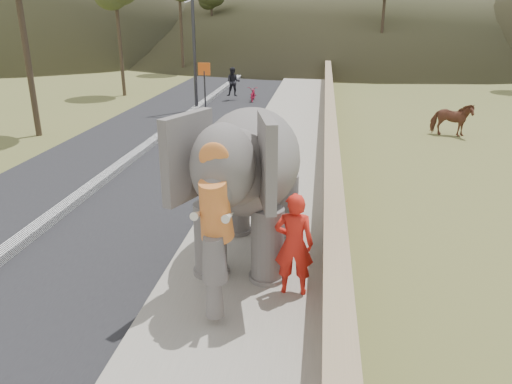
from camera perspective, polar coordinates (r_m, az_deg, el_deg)
ground at (r=7.74m, az=-4.06°, el=-18.26°), size 160.00×160.00×0.00m
road at (r=17.79m, az=-13.59°, el=3.87°), size 7.00×120.00×0.03m
median at (r=17.77m, az=-13.62°, el=4.17°), size 0.35×120.00×0.22m
walkway at (r=16.67m, az=2.71°, el=3.56°), size 3.00×120.00×0.15m
parapet at (r=16.50m, az=8.47°, el=4.90°), size 0.30×120.00×1.10m
lamppost at (r=25.43m, az=-6.54°, el=20.07°), size 1.76×0.36×8.00m
signboard at (r=25.42m, az=-5.91°, el=12.79°), size 0.60×0.08×2.40m
cow at (r=21.74m, az=21.44°, el=7.73°), size 1.73×1.10×1.36m
elephant_and_man at (r=9.62m, az=-0.60°, el=1.19°), size 2.52×4.42×3.09m
motorcyclist at (r=28.53m, az=-1.48°, el=11.83°), size 1.84×1.60×1.84m
trees at (r=34.13m, az=8.61°, el=18.18°), size 47.62×42.73×8.53m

